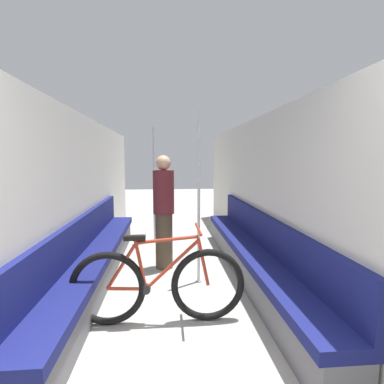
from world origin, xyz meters
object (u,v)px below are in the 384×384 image
object	(u,v)px
bench_seat_row_right	(253,257)
grab_pole_far	(199,201)
bench_seat_row_left	(94,262)
bicycle	(158,285)
grab_pole_near	(154,187)
passenger_standing	(164,211)

from	to	relation	value
bench_seat_row_right	grab_pole_far	bearing A→B (deg)	-176.53
bench_seat_row_right	grab_pole_far	xyz separation A→B (m)	(-0.72, -0.04, 0.75)
bench_seat_row_left	bench_seat_row_right	size ratio (longest dim) A/B	1.00
bench_seat_row_left	bicycle	world-z (taller)	bicycle
bicycle	grab_pole_near	world-z (taller)	grab_pole_near
bench_seat_row_right	passenger_standing	world-z (taller)	passenger_standing
bench_seat_row_left	bench_seat_row_right	bearing A→B (deg)	0.00
grab_pole_near	passenger_standing	xyz separation A→B (m)	(0.19, -1.39, -0.21)
grab_pole_far	bench_seat_row_left	bearing A→B (deg)	178.10
grab_pole_far	passenger_standing	xyz separation A→B (m)	(-0.44, 0.55, -0.21)
bench_seat_row_left	grab_pole_far	world-z (taller)	grab_pole_far
grab_pole_far	passenger_standing	size ratio (longest dim) A/B	1.32
grab_pole_far	bicycle	bearing A→B (deg)	-117.82
bicycle	grab_pole_far	bearing A→B (deg)	59.02
grab_pole_near	passenger_standing	bearing A→B (deg)	-82.22
bench_seat_row_left	grab_pole_near	size ratio (longest dim) A/B	2.01
grab_pole_near	bench_seat_row_right	bearing A→B (deg)	-54.50
bench_seat_row_right	grab_pole_far	size ratio (longest dim) A/B	2.01
bench_seat_row_right	passenger_standing	size ratio (longest dim) A/B	2.65
bench_seat_row_left	bicycle	size ratio (longest dim) A/B	2.58
bench_seat_row_right	grab_pole_near	size ratio (longest dim) A/B	2.01
bicycle	grab_pole_near	bearing A→B (deg)	89.68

